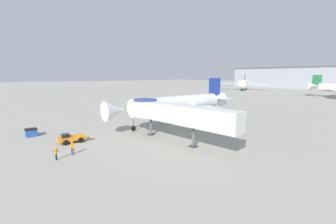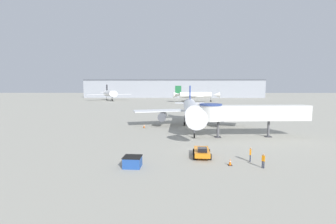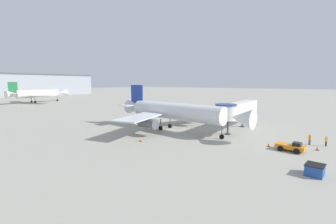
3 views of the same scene
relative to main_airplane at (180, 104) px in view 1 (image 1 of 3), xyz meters
The scene contains 11 objects.
ground_plane 4.15m from the main_airplane, 23.14° to the right, with size 800.00×800.00×0.00m, color #9E9B8E.
main_airplane is the anchor object (origin of this frame).
jet_bridge 14.12m from the main_airplane, 48.91° to the right, with size 20.44×4.51×6.25m.
pushback_tug_orange 23.47m from the main_airplane, 91.36° to the right, with size 2.52×4.13×1.50m.
service_container_blue 28.81m from the main_airplane, 108.41° to the right, with size 2.18×1.96×1.27m.
traffic_cone_near_nose 20.23m from the main_airplane, 90.29° to the right, with size 0.44×0.44×0.73m.
traffic_cone_port_wing 11.67m from the main_airplane, behind, with size 0.50×0.50×0.82m.
traffic_cone_apron_front 26.67m from the main_airplane, 84.81° to the right, with size 0.48×0.48×0.79m.
ground_crew_marshaller 27.95m from the main_airplane, 77.68° to the right, with size 0.37×0.35×1.68m.
ground_crew_wing_walker 25.63m from the main_airplane, 78.17° to the right, with size 0.31×0.40×1.83m.
background_jet_black_tail 125.58m from the main_airplane, 114.24° to the left, with size 31.63×29.30×12.01m.
Camera 1 is at (34.77, -34.08, 10.36)m, focal length 24.00 mm.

